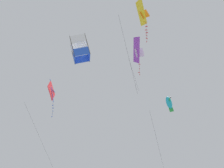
% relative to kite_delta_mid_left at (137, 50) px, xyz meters
% --- Properties ---
extents(kite_delta_mid_left, '(3.21, 1.51, 4.95)m').
position_rel_kite_delta_mid_left_xyz_m(kite_delta_mid_left, '(0.00, 0.00, 0.00)').
color(kite_delta_mid_left, purple).
extents(kite_diamond_upper_right, '(3.90, 2.82, 8.34)m').
position_rel_kite_delta_mid_left_xyz_m(kite_diamond_upper_right, '(-0.06, 8.95, -3.20)').
color(kite_diamond_upper_right, red).
extents(kite_box_highest, '(1.80, 2.05, 2.18)m').
position_rel_kite_delta_mid_left_xyz_m(kite_box_highest, '(-5.50, 3.56, -2.46)').
color(kite_box_highest, white).
extents(kite_delta_low_drifter, '(3.06, 2.11, 6.50)m').
position_rel_kite_delta_mid_left_xyz_m(kite_delta_low_drifter, '(-6.02, -1.62, -0.54)').
color(kite_delta_low_drifter, yellow).
extents(kite_fish_near_left, '(2.70, 2.20, 9.32)m').
position_rel_kite_delta_mid_left_xyz_m(kite_fish_near_left, '(1.68, -2.44, -5.08)').
color(kite_fish_near_left, '#1EB2C6').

